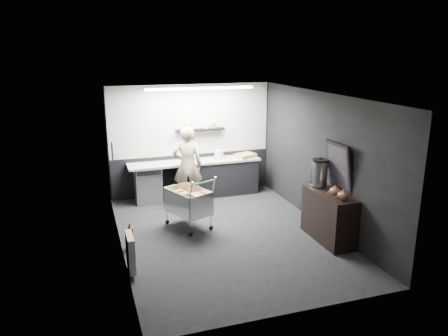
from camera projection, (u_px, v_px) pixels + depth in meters
name	position (u px, v px, depth m)	size (l,w,h in m)	color
floor	(227.00, 235.00, 8.51)	(5.50, 5.50, 0.00)	black
ceiling	(227.00, 96.00, 7.80)	(5.50, 5.50, 0.00)	silver
wall_back	(191.00, 140.00, 10.67)	(5.50, 5.50, 0.00)	black
wall_front	(295.00, 222.00, 5.64)	(5.50, 5.50, 0.00)	black
wall_left	(118.00, 178.00, 7.55)	(5.50, 5.50, 0.00)	black
wall_right	(321.00, 160.00, 8.76)	(5.50, 5.50, 0.00)	black
kitchen_wall_panel	(191.00, 120.00, 10.52)	(3.95, 0.02, 1.70)	#B4B4AF
dado_panel	(192.00, 174.00, 10.88)	(3.95, 0.02, 1.00)	black
floating_shelf	(200.00, 130.00, 10.54)	(1.20, 0.22, 0.04)	black
wall_clock	(245.00, 105.00, 10.86)	(0.20, 0.20, 0.03)	silver
poster	(112.00, 150.00, 8.70)	(0.02, 0.30, 0.40)	white
poster_red_band	(112.00, 147.00, 8.68)	(0.01, 0.22, 0.10)	red
radiator	(130.00, 252.00, 7.01)	(0.10, 0.50, 0.60)	silver
ceiling_strip	(200.00, 89.00, 9.50)	(2.40, 0.20, 0.04)	white
prep_counter	(201.00, 178.00, 10.65)	(3.20, 0.61, 0.90)	black
person	(188.00, 166.00, 9.99)	(0.67, 0.44, 1.84)	beige
shopping_cart	(188.00, 203.00, 8.77)	(0.92, 1.19, 1.08)	silver
sideboard	(328.00, 210.00, 8.18)	(0.54, 1.25, 1.87)	black
fire_extinguisher	(130.00, 237.00, 7.91)	(0.13, 0.13, 0.45)	#B91D0C
cardboard_box	(245.00, 156.00, 10.82)	(0.47, 0.35, 0.09)	tan
pink_tub	(219.00, 155.00, 10.65)	(0.22, 0.22, 0.22)	beige
white_container	(192.00, 158.00, 10.40)	(0.19, 0.15, 0.17)	silver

